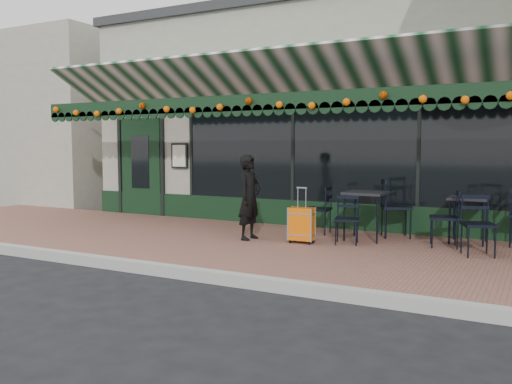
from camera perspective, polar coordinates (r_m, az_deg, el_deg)
The scene contains 14 objects.
ground at distance 6.84m, azimuth -2.18°, elevation -9.63°, with size 80.00×80.00×0.00m, color black.
sidewalk at distance 8.57m, azimuth 4.59°, elevation -6.16°, with size 18.00×4.00×0.15m, color brown.
curb at distance 6.76m, azimuth -2.52°, elevation -9.16°, with size 18.00×0.16×0.15m, color #9E9E99.
restaurant_building at distance 13.98m, azimuth 14.28°, elevation 7.01°, with size 12.00×9.60×4.50m.
neighbor_building_left at distance 21.34m, azimuth -22.10°, elevation 6.35°, with size 12.00×8.00×4.80m, color #A5A291.
woman at distance 9.03m, azimuth -0.69°, elevation -0.57°, with size 0.52×0.34×1.42m, color black.
suitcase at distance 8.74m, azimuth 4.83°, elevation -3.45°, with size 0.41×0.24×0.90m.
cafe_table_a at distance 9.34m, azimuth 21.50°, elevation -0.96°, with size 0.60×0.60×0.75m.
cafe_table_b at distance 9.15m, azimuth 11.48°, elevation -0.48°, with size 0.65×0.65×0.81m.
chair_a_left at distance 8.88m, azimuth 19.21°, elevation -2.64°, with size 0.44×0.44×0.89m, color black, non-canonical shape.
chair_a_front at distance 8.32m, azimuth 22.37°, elevation -3.26°, with size 0.44×0.44×0.88m, color black, non-canonical shape.
chair_b_left at distance 9.71m, azimuth 6.55°, elevation -1.84°, with size 0.43×0.43×0.87m, color black, non-canonical shape.
chair_b_right at distance 9.59m, azimuth 14.54°, elevation -1.62°, with size 0.51×0.51×1.01m, color black, non-canonical shape.
chair_b_front at distance 8.74m, azimuth 9.54°, elevation -2.91°, with size 0.39×0.39×0.78m, color black, non-canonical shape.
Camera 1 is at (3.33, -5.72, 1.71)m, focal length 38.00 mm.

